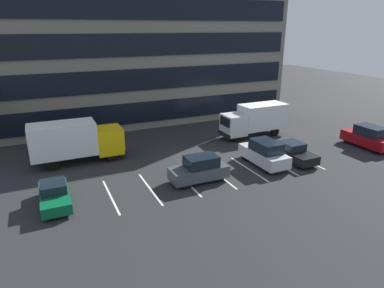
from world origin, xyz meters
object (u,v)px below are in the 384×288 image
(suv_silver, at_px, (264,153))
(suv_charcoal, at_px, (199,169))
(box_truck_yellow, at_px, (75,140))
(suv_maroon, at_px, (368,137))
(sedan_black, at_px, (293,152))
(box_truck_white, at_px, (255,119))
(sedan_forest, at_px, (54,195))

(suv_silver, bearing_deg, suv_charcoal, -174.54)
(box_truck_yellow, relative_size, suv_silver, 1.62)
(box_truck_yellow, relative_size, suv_maroon, 1.62)
(suv_charcoal, relative_size, suv_silver, 0.92)
(suv_charcoal, bearing_deg, suv_silver, 5.46)
(suv_charcoal, distance_m, sedan_black, 9.13)
(box_truck_white, relative_size, sedan_black, 1.60)
(suv_silver, distance_m, sedan_black, 2.85)
(box_truck_yellow, relative_size, sedan_black, 1.70)
(box_truck_yellow, distance_m, sedan_forest, 7.51)
(box_truck_white, height_order, sedan_black, box_truck_white)
(box_truck_white, bearing_deg, suv_charcoal, -143.31)
(box_truck_white, distance_m, suv_silver, 8.07)
(box_truck_yellow, xyz_separation_m, sedan_forest, (-2.25, -7.05, -1.27))
(box_truck_white, xyz_separation_m, suv_silver, (-3.91, -7.01, -0.84))
(box_truck_yellow, distance_m, sedan_black, 18.50)
(suv_charcoal, distance_m, sedan_forest, 10.07)
(box_truck_yellow, bearing_deg, box_truck_white, -0.40)
(box_truck_yellow, height_order, suv_maroon, box_truck_yellow)
(box_truck_white, xyz_separation_m, sedan_black, (-1.09, -7.26, -1.11))
(suv_maroon, bearing_deg, box_truck_yellow, 163.36)
(sedan_black, bearing_deg, suv_charcoal, -177.80)
(suv_charcoal, height_order, suv_silver, suv_silver)
(box_truck_white, relative_size, suv_silver, 1.52)
(box_truck_white, relative_size, sedan_forest, 1.70)
(box_truck_white, relative_size, box_truck_yellow, 0.94)
(suv_charcoal, distance_m, suv_maroon, 17.94)
(box_truck_yellow, xyz_separation_m, sedan_black, (16.92, -7.38, -1.23))
(box_truck_white, bearing_deg, sedan_forest, -161.13)
(box_truck_white, height_order, suv_silver, box_truck_white)
(suv_silver, relative_size, sedan_forest, 1.11)
(box_truck_yellow, bearing_deg, suv_silver, -26.83)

